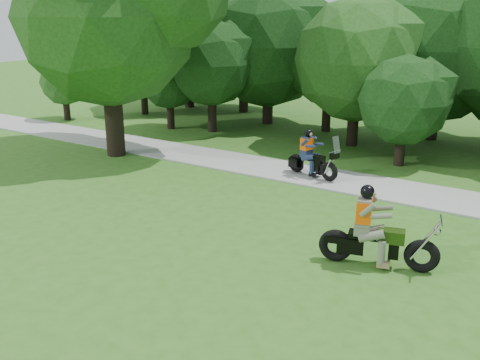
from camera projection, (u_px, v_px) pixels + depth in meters
The scene contains 4 objects.
ground at pixel (272, 315), 9.49m from camera, with size 100.00×100.00×0.00m, color #33641C.
walkway at pixel (406, 192), 15.87m from camera, with size 60.00×2.20×0.06m, color gray.
chopper_motorcycle at pixel (373, 237), 11.15m from camera, with size 2.46×1.08×1.78m.
touring_motorcycle at pixel (310, 159), 17.24m from camera, with size 1.98×0.94×1.53m.
Camera 1 is at (4.08, -7.29, 5.14)m, focal length 40.00 mm.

